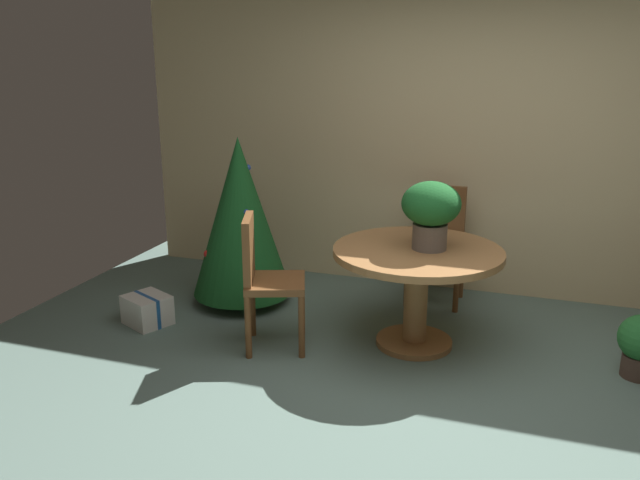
{
  "coord_description": "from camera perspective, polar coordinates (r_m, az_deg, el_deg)",
  "views": [
    {
      "loc": [
        0.46,
        -3.24,
        1.99
      ],
      "look_at": [
        -0.81,
        0.48,
        0.84
      ],
      "focal_mm": 36.16,
      "sensor_mm": 36.0,
      "label": 1
    }
  ],
  "objects": [
    {
      "name": "flower_vase",
      "position": [
        4.34,
        9.79,
        2.72
      ],
      "size": [
        0.4,
        0.4,
        0.46
      ],
      "color": "#665B51",
      "rests_on": "round_dining_table"
    },
    {
      "name": "wooden_chair_left",
      "position": [
        4.41,
        -4.93,
        -3.12
      ],
      "size": [
        0.52,
        0.52,
        0.94
      ],
      "color": "brown",
      "rests_on": "ground_plane"
    },
    {
      "name": "holiday_tree",
      "position": [
        5.18,
        -7.07,
        2.04
      ],
      "size": [
        0.8,
        0.8,
        1.36
      ],
      "color": "brown",
      "rests_on": "ground_plane"
    },
    {
      "name": "back_wall_panel",
      "position": [
        5.5,
        14.02,
        8.65
      ],
      "size": [
        6.0,
        0.1,
        2.6
      ],
      "primitive_type": "cube",
      "color": "beige",
      "rests_on": "ground_plane"
    },
    {
      "name": "wooden_chair_far",
      "position": [
        5.34,
        10.41,
        0.3
      ],
      "size": [
        0.44,
        0.38,
        0.94
      ],
      "color": "brown",
      "rests_on": "ground_plane"
    },
    {
      "name": "ground_plane",
      "position": [
        3.83,
        9.5,
        -15.23
      ],
      "size": [
        6.6,
        6.6,
        0.0
      ],
      "primitive_type": "plane",
      "color": "slate"
    },
    {
      "name": "round_dining_table",
      "position": [
        4.46,
        8.58,
        -2.78
      ],
      "size": [
        1.16,
        1.16,
        0.71
      ],
      "color": "#9E6B3D",
      "rests_on": "ground_plane"
    },
    {
      "name": "gift_box_cream",
      "position": [
        5.07,
        -15.04,
        -5.99
      ],
      "size": [
        0.4,
        0.39,
        0.23
      ],
      "color": "silver",
      "rests_on": "ground_plane"
    }
  ]
}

